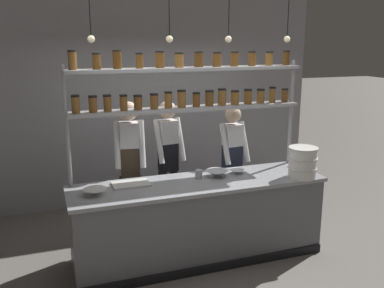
{
  "coord_description": "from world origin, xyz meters",
  "views": [
    {
      "loc": [
        -1.59,
        -4.22,
        2.45
      ],
      "look_at": [
        -0.01,
        0.2,
        1.3
      ],
      "focal_mm": 40.0,
      "sensor_mm": 36.0,
      "label": 1
    }
  ],
  "objects": [
    {
      "name": "back_wall",
      "position": [
        0.0,
        2.08,
        1.64
      ],
      "size": [
        5.26,
        0.12,
        3.27
      ],
      "primitive_type": "cube",
      "color": "#939399",
      "rests_on": "ground_plane"
    },
    {
      "name": "chef_left",
      "position": [
        -0.63,
        0.65,
        1.02
      ],
      "size": [
        0.39,
        0.33,
        1.76
      ],
      "rotation": [
        0.0,
        0.0,
        -0.16
      ],
      "color": "black",
      "rests_on": "ground_plane"
    },
    {
      "name": "spice_shelf_unit",
      "position": [
        -0.0,
        0.33,
        1.88
      ],
      "size": [
        2.74,
        0.28,
        2.35
      ],
      "color": "#999BA0",
      "rests_on": "ground_plane"
    },
    {
      "name": "chef_right",
      "position": [
        0.7,
        0.64,
        0.94
      ],
      "size": [
        0.38,
        0.31,
        1.63
      ],
      "rotation": [
        0.0,
        0.0,
        0.12
      ],
      "color": "black",
      "rests_on": "ground_plane"
    },
    {
      "name": "pendant_light_row",
      "position": [
        -0.01,
        0.0,
        2.5
      ],
      "size": [
        2.19,
        0.07,
        0.8
      ],
      "color": "black"
    },
    {
      "name": "prep_bowl_center_front",
      "position": [
        0.53,
        0.13,
        0.94
      ],
      "size": [
        0.17,
        0.17,
        0.05
      ],
      "color": "white",
      "rests_on": "prep_counter"
    },
    {
      "name": "ground_plane",
      "position": [
        0.0,
        0.0,
        0.0
      ],
      "size": [
        40.0,
        40.0,
        0.0
      ],
      "primitive_type": "plane",
      "color": "slate"
    },
    {
      "name": "container_stack",
      "position": [
        1.17,
        -0.25,
        1.1
      ],
      "size": [
        0.33,
        0.33,
        0.35
      ],
      "color": "white",
      "rests_on": "prep_counter"
    },
    {
      "name": "prep_bowl_near_left",
      "position": [
        0.26,
        0.1,
        0.96
      ],
      "size": [
        0.27,
        0.27,
        0.07
      ],
      "color": "silver",
      "rests_on": "prep_counter"
    },
    {
      "name": "prep_counter",
      "position": [
        0.0,
        -0.0,
        0.46
      ],
      "size": [
        2.86,
        0.76,
        0.92
      ],
      "color": "slate",
      "rests_on": "ground_plane"
    },
    {
      "name": "prep_bowl_center_back",
      "position": [
        -1.14,
        -0.04,
        0.95
      ],
      "size": [
        0.24,
        0.24,
        0.07
      ],
      "color": "silver",
      "rests_on": "prep_counter"
    },
    {
      "name": "serving_cup_front",
      "position": [
        0.04,
        0.1,
        0.97
      ],
      "size": [
        0.08,
        0.08,
        0.1
      ],
      "color": "#B2B7BC",
      "rests_on": "prep_counter"
    },
    {
      "name": "chef_center",
      "position": [
        -0.11,
        0.81,
        1.0
      ],
      "size": [
        0.38,
        0.32,
        1.72
      ],
      "rotation": [
        0.0,
        0.0,
        0.11
      ],
      "color": "black",
      "rests_on": "ground_plane"
    },
    {
      "name": "cutting_board",
      "position": [
        -0.73,
        0.14,
        0.93
      ],
      "size": [
        0.4,
        0.26,
        0.02
      ],
      "color": "silver",
      "rests_on": "prep_counter"
    }
  ]
}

